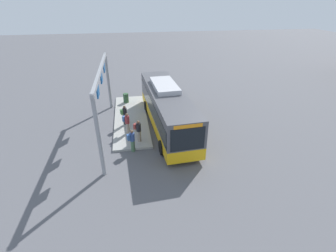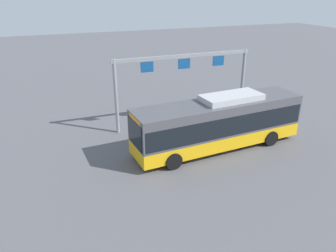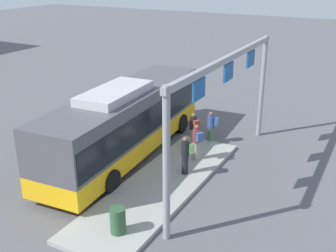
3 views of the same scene
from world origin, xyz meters
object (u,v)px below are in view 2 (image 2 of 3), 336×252
at_px(person_waiting_near, 185,117).
at_px(person_boarding, 172,124).
at_px(bus_main, 219,121).
at_px(person_waiting_far, 202,114).
at_px(trash_bin, 258,111).
at_px(person_waiting_mid, 155,125).

bearing_deg(person_waiting_near, person_boarding, -26.99).
distance_m(bus_main, person_boarding, 3.34).
bearing_deg(person_waiting_far, bus_main, -29.07).
distance_m(person_waiting_near, trash_bin, 6.25).
bearing_deg(bus_main, person_waiting_near, -79.36).
bearing_deg(person_waiting_near, bus_main, 47.25).
height_order(person_waiting_near, person_waiting_mid, person_waiting_near).
xyz_separation_m(bus_main, person_waiting_far, (-0.63, -3.38, -0.76)).
relative_size(person_boarding, person_waiting_far, 1.00).
xyz_separation_m(bus_main, trash_bin, (-5.41, -3.26, -1.20)).
bearing_deg(person_waiting_mid, trash_bin, 73.26).
height_order(bus_main, person_waiting_mid, bus_main).
xyz_separation_m(person_waiting_far, trash_bin, (-4.78, 0.12, -0.44)).
distance_m(person_boarding, trash_bin, 7.63).
xyz_separation_m(person_waiting_mid, trash_bin, (-8.58, -0.34, -0.28)).
bearing_deg(person_boarding, person_waiting_far, 139.87).
relative_size(person_waiting_far, trash_bin, 1.86).
bearing_deg(trash_bin, person_waiting_near, 0.50).
distance_m(person_waiting_near, person_waiting_mid, 2.37).
relative_size(person_boarding, trash_bin, 1.86).
distance_m(person_waiting_mid, person_waiting_far, 3.83).
bearing_deg(person_boarding, trash_bin, 127.30).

